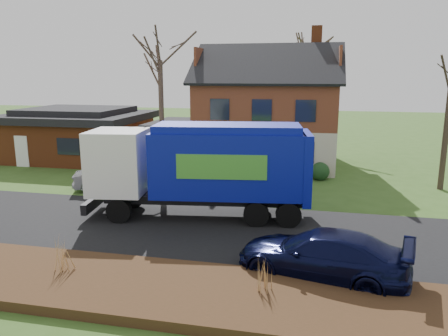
# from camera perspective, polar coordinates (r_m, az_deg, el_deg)

# --- Properties ---
(ground) EXTENTS (120.00, 120.00, 0.00)m
(ground) POSITION_cam_1_polar(r_m,az_deg,el_deg) (18.00, -5.94, -7.84)
(ground) COLOR #32511B
(ground) RESTS_ON ground
(road) EXTENTS (80.00, 7.00, 0.02)m
(road) POSITION_cam_1_polar(r_m,az_deg,el_deg) (18.00, -5.94, -7.81)
(road) COLOR black
(road) RESTS_ON ground
(mulch_verge) EXTENTS (80.00, 3.50, 0.30)m
(mulch_verge) POSITION_cam_1_polar(r_m,az_deg,el_deg) (13.42, -13.21, -14.71)
(mulch_verge) COLOR #322210
(mulch_verge) RESTS_ON ground
(main_house) EXTENTS (12.95, 8.95, 9.26)m
(main_house) POSITION_cam_1_polar(r_m,az_deg,el_deg) (30.27, 4.89, 8.17)
(main_house) COLOR beige
(main_house) RESTS_ON ground
(ranch_house) EXTENTS (9.80, 8.20, 3.70)m
(ranch_house) POSITION_cam_1_polar(r_m,az_deg,el_deg) (34.11, -18.55, 4.30)
(ranch_house) COLOR brown
(ranch_house) RESTS_ON ground
(garbage_truck) EXTENTS (9.78, 3.80, 4.08)m
(garbage_truck) POSITION_cam_1_polar(r_m,az_deg,el_deg) (18.69, -2.63, 0.48)
(garbage_truck) COLOR black
(garbage_truck) RESTS_ON ground
(silver_sedan) EXTENTS (4.32, 2.81, 1.34)m
(silver_sedan) POSITION_cam_1_polar(r_m,az_deg,el_deg) (24.26, -14.25, -1.21)
(silver_sedan) COLOR #9B9DA2
(silver_sedan) RESTS_ON ground
(navy_wagon) EXTENTS (5.52, 3.16, 1.51)m
(navy_wagon) POSITION_cam_1_polar(r_m,az_deg,el_deg) (13.88, 12.63, -11.00)
(navy_wagon) COLOR black
(navy_wagon) RESTS_ON ground
(tree_front_west) EXTENTS (3.22, 3.22, 9.57)m
(tree_front_west) POSITION_cam_1_polar(r_m,az_deg,el_deg) (25.59, -8.44, 16.00)
(tree_front_west) COLOR #453329
(tree_front_west) RESTS_ON ground
(tree_back) EXTENTS (3.54, 3.54, 11.22)m
(tree_back) POSITION_cam_1_polar(r_m,az_deg,el_deg) (38.95, 10.45, 16.76)
(tree_back) COLOR #453529
(tree_back) RESTS_ON ground
(grass_clump_mid) EXTENTS (0.37, 0.30, 1.03)m
(grass_clump_mid) POSITION_cam_1_polar(r_m,az_deg,el_deg) (14.36, -20.10, -10.41)
(grass_clump_mid) COLOR tan
(grass_clump_mid) RESTS_ON mulch_verge
(grass_clump_east) EXTENTS (0.37, 0.30, 0.92)m
(grass_clump_east) POSITION_cam_1_polar(r_m,az_deg,el_deg) (12.35, 5.08, -13.75)
(grass_clump_east) COLOR #AE7F4C
(grass_clump_east) RESTS_ON mulch_verge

